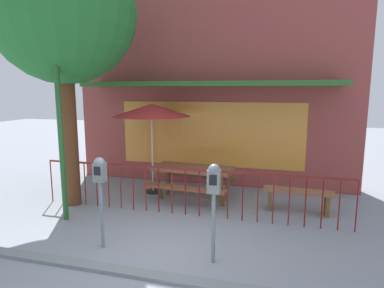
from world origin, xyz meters
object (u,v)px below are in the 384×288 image
patio_umbrella (152,111)px  parking_meter_near (100,178)px  patio_bench (298,196)px  picnic_table_left (193,174)px  street_lamp (58,97)px  parking_meter_far (214,187)px  street_tree (63,11)px

patio_umbrella → parking_meter_near: 3.00m
patio_umbrella → patio_bench: (3.38, -0.46, -1.67)m
picnic_table_left → street_lamp: size_ratio=0.53×
patio_bench → parking_meter_near: parking_meter_near is taller
picnic_table_left → parking_meter_near: parking_meter_near is taller
parking_meter_far → street_lamp: street_lamp is taller
street_tree → parking_meter_near: bearing=-44.6°
patio_umbrella → parking_meter_far: patio_umbrella is taller
picnic_table_left → street_lamp: (-2.12, -1.75, 1.76)m
street_tree → picnic_table_left: bearing=21.1°
street_tree → street_lamp: size_ratio=1.56×
picnic_table_left → street_lamp: 3.26m
street_lamp → street_tree: bearing=114.4°
picnic_table_left → patio_umbrella: size_ratio=0.87×
patio_umbrella → parking_meter_far: (2.08, -2.87, -0.88)m
patio_bench → street_lamp: bearing=-160.3°
street_tree → patio_bench: bearing=9.3°
street_tree → street_lamp: 1.92m
patio_umbrella → street_tree: size_ratio=0.39×
patio_bench → parking_meter_near: 4.00m
patio_umbrella → patio_bench: 3.79m
picnic_table_left → patio_bench: size_ratio=1.34×
picnic_table_left → patio_umbrella: patio_umbrella is taller
patio_bench → parking_meter_far: (-1.30, -2.41, 0.79)m
patio_bench → street_lamp: 5.09m
patio_bench → patio_umbrella: bearing=172.3°
parking_meter_far → street_tree: size_ratio=0.26×
parking_meter_far → street_tree: (-3.46, 1.64, 2.94)m
street_lamp → parking_meter_far: bearing=-15.2°
patio_umbrella → street_tree: bearing=-138.1°
patio_bench → parking_meter_near: bearing=-142.3°
picnic_table_left → parking_meter_far: parking_meter_far is taller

